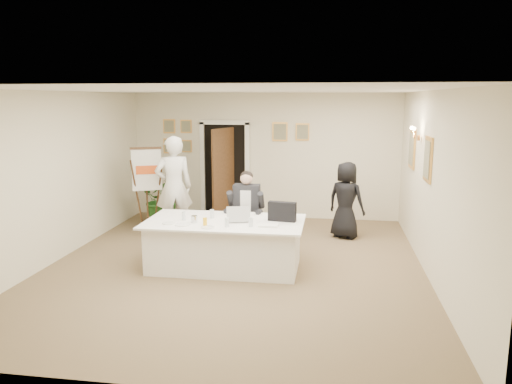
{
  "coord_description": "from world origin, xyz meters",
  "views": [
    {
      "loc": [
        1.51,
        -7.58,
        2.68
      ],
      "look_at": [
        0.26,
        0.6,
        1.12
      ],
      "focal_mm": 35.0,
      "sensor_mm": 36.0,
      "label": 1
    }
  ],
  "objects_px": {
    "standing_woman": "(346,200)",
    "steel_jug": "(194,219)",
    "potted_palm": "(164,199)",
    "conference_table": "(225,244)",
    "paper_stack": "(268,225)",
    "flip_chart": "(147,193)",
    "standing_man": "(174,187)",
    "laptop_bag": "(282,212)",
    "seated_man": "(246,211)",
    "oj_glass": "(205,222)",
    "laptop": "(240,212)"
  },
  "relations": [
    {
      "from": "standing_man",
      "to": "laptop_bag",
      "type": "distance_m",
      "value": 2.77
    },
    {
      "from": "potted_palm",
      "to": "oj_glass",
      "type": "height_order",
      "value": "potted_palm"
    },
    {
      "from": "potted_palm",
      "to": "standing_woman",
      "type": "bearing_deg",
      "value": -7.41
    },
    {
      "from": "paper_stack",
      "to": "seated_man",
      "type": "bearing_deg",
      "value": 114.89
    },
    {
      "from": "flip_chart",
      "to": "oj_glass",
      "type": "relative_size",
      "value": 12.96
    },
    {
      "from": "standing_woman",
      "to": "steel_jug",
      "type": "xyz_separation_m",
      "value": [
        -2.38,
        -2.28,
        0.08
      ]
    },
    {
      "from": "standing_woman",
      "to": "seated_man",
      "type": "bearing_deg",
      "value": 60.12
    },
    {
      "from": "seated_man",
      "to": "steel_jug",
      "type": "bearing_deg",
      "value": -130.52
    },
    {
      "from": "standing_woman",
      "to": "laptop",
      "type": "xyz_separation_m",
      "value": [
        -1.7,
        -2.06,
        0.17
      ]
    },
    {
      "from": "flip_chart",
      "to": "standing_man",
      "type": "height_order",
      "value": "standing_man"
    },
    {
      "from": "potted_palm",
      "to": "laptop",
      "type": "distance_m",
      "value": 3.36
    },
    {
      "from": "laptop",
      "to": "paper_stack",
      "type": "height_order",
      "value": "laptop"
    },
    {
      "from": "standing_woman",
      "to": "steel_jug",
      "type": "bearing_deg",
      "value": 70.41
    },
    {
      "from": "conference_table",
      "to": "flip_chart",
      "type": "distance_m",
      "value": 2.9
    },
    {
      "from": "flip_chart",
      "to": "potted_palm",
      "type": "xyz_separation_m",
      "value": [
        0.15,
        0.57,
        -0.22
      ]
    },
    {
      "from": "seated_man",
      "to": "laptop",
      "type": "relative_size",
      "value": 3.85
    },
    {
      "from": "laptop_bag",
      "to": "paper_stack",
      "type": "bearing_deg",
      "value": -107.09
    },
    {
      "from": "steel_jug",
      "to": "oj_glass",
      "type": "bearing_deg",
      "value": -40.29
    },
    {
      "from": "conference_table",
      "to": "flip_chart",
      "type": "height_order",
      "value": "flip_chart"
    },
    {
      "from": "standing_woman",
      "to": "potted_palm",
      "type": "xyz_separation_m",
      "value": [
        -3.84,
        0.5,
        -0.19
      ]
    },
    {
      "from": "laptop",
      "to": "standing_man",
      "type": "bearing_deg",
      "value": 119.93
    },
    {
      "from": "standing_woman",
      "to": "paper_stack",
      "type": "bearing_deg",
      "value": 89.11
    },
    {
      "from": "potted_palm",
      "to": "paper_stack",
      "type": "xyz_separation_m",
      "value": [
        2.63,
        -2.83,
        0.23
      ]
    },
    {
      "from": "standing_man",
      "to": "oj_glass",
      "type": "relative_size",
      "value": 15.19
    },
    {
      "from": "paper_stack",
      "to": "potted_palm",
      "type": "bearing_deg",
      "value": 132.92
    },
    {
      "from": "standing_woman",
      "to": "paper_stack",
      "type": "relative_size",
      "value": 5.09
    },
    {
      "from": "seated_man",
      "to": "laptop_bag",
      "type": "relative_size",
      "value": 3.3
    },
    {
      "from": "flip_chart",
      "to": "potted_palm",
      "type": "height_order",
      "value": "flip_chart"
    },
    {
      "from": "steel_jug",
      "to": "potted_palm",
      "type": "bearing_deg",
      "value": 117.72
    },
    {
      "from": "paper_stack",
      "to": "steel_jug",
      "type": "xyz_separation_m",
      "value": [
        -1.17,
        0.05,
        0.04
      ]
    },
    {
      "from": "conference_table",
      "to": "standing_woman",
      "type": "distance_m",
      "value": 2.88
    },
    {
      "from": "conference_table",
      "to": "paper_stack",
      "type": "bearing_deg",
      "value": -17.94
    },
    {
      "from": "oj_glass",
      "to": "seated_man",
      "type": "bearing_deg",
      "value": 72.69
    },
    {
      "from": "paper_stack",
      "to": "conference_table",
      "type": "bearing_deg",
      "value": 162.06
    },
    {
      "from": "conference_table",
      "to": "seated_man",
      "type": "distance_m",
      "value": 1.01
    },
    {
      "from": "standing_man",
      "to": "laptop_bag",
      "type": "relative_size",
      "value": 4.49
    },
    {
      "from": "potted_palm",
      "to": "steel_jug",
      "type": "height_order",
      "value": "potted_palm"
    },
    {
      "from": "laptop_bag",
      "to": "standing_man",
      "type": "bearing_deg",
      "value": 154.01
    },
    {
      "from": "oj_glass",
      "to": "laptop_bag",
      "type": "bearing_deg",
      "value": 23.81
    },
    {
      "from": "steel_jug",
      "to": "laptop",
      "type": "bearing_deg",
      "value": 18.11
    },
    {
      "from": "laptop",
      "to": "conference_table",
      "type": "bearing_deg",
      "value": 173.36
    },
    {
      "from": "conference_table",
      "to": "oj_glass",
      "type": "distance_m",
      "value": 0.62
    },
    {
      "from": "flip_chart",
      "to": "laptop_bag",
      "type": "distance_m",
      "value": 3.51
    },
    {
      "from": "flip_chart",
      "to": "laptop_bag",
      "type": "relative_size",
      "value": 3.83
    },
    {
      "from": "seated_man",
      "to": "oj_glass",
      "type": "height_order",
      "value": "seated_man"
    },
    {
      "from": "flip_chart",
      "to": "oj_glass",
      "type": "bearing_deg",
      "value": -52.66
    },
    {
      "from": "laptop_bag",
      "to": "potted_palm",
      "type": "bearing_deg",
      "value": 147.25
    },
    {
      "from": "potted_palm",
      "to": "steel_jug",
      "type": "distance_m",
      "value": 3.16
    },
    {
      "from": "standing_man",
      "to": "laptop",
      "type": "relative_size",
      "value": 5.23
    },
    {
      "from": "seated_man",
      "to": "standing_man",
      "type": "distance_m",
      "value": 1.76
    }
  ]
}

